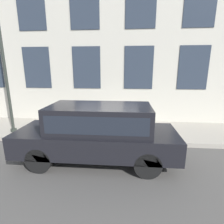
{
  "coord_description": "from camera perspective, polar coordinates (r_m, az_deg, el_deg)",
  "views": [
    {
      "loc": [
        -6.45,
        -0.78,
        2.99
      ],
      "look_at": [
        0.77,
        -0.16,
        1.17
      ],
      "focal_mm": 28.0,
      "sensor_mm": 36.0,
      "label": 1
    }
  ],
  "objects": [
    {
      "name": "fire_hydrant",
      "position": [
        7.42,
        -2.42,
        -4.94
      ],
      "size": [
        0.35,
        0.46,
        0.77
      ],
      "color": "gray",
      "rests_on": "sidewalk"
    },
    {
      "name": "parked_truck_charcoal_near",
      "position": [
        5.61,
        -4.54,
        -5.9
      ],
      "size": [
        1.81,
        5.06,
        1.88
      ],
      "color": "black",
      "rests_on": "ground_plane"
    },
    {
      "name": "street_lamp",
      "position": [
        8.87,
        -32.64,
        19.6
      ],
      "size": [
        0.36,
        0.36,
        6.53
      ],
      "color": "#2D332D",
      "rests_on": "sidewalk"
    },
    {
      "name": "sidewalk",
      "position": [
        8.42,
        -0.72,
        -6.05
      ],
      "size": [
        2.83,
        60.0,
        0.18
      ],
      "color": "#A8A093",
      "rests_on": "ground_plane"
    },
    {
      "name": "person",
      "position": [
        7.77,
        2.3,
        -1.01
      ],
      "size": [
        0.32,
        0.21,
        1.31
      ],
      "rotation": [
        0.0,
        0.0,
        -1.97
      ],
      "color": "#726651",
      "rests_on": "sidewalk"
    },
    {
      "name": "ground_plane",
      "position": [
        7.15,
        -1.84,
        -10.62
      ],
      "size": [
        80.0,
        80.0,
        0.0
      ],
      "primitive_type": "plane",
      "color": "#514F4C"
    },
    {
      "name": "building_facade",
      "position": [
        9.89,
        0.19,
        31.19
      ],
      "size": [
        0.33,
        40.0,
        11.81
      ],
      "color": "beige",
      "rests_on": "ground_plane"
    }
  ]
}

